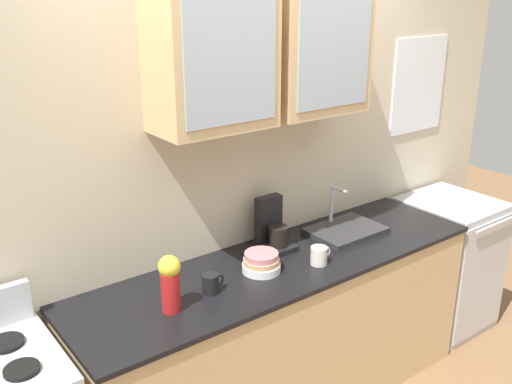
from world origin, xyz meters
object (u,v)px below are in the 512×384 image
sink_faucet (345,229)px  cup_near_sink (319,256)px  bowl_stack (261,262)px  vase (170,281)px  coffee_maker (273,229)px  dishwasher (446,262)px  cup_near_bowls (211,283)px

sink_faucet → cup_near_sink: (-0.40, -0.20, 0.03)m
bowl_stack → vase: 0.57m
cup_near_sink → coffee_maker: coffee_maker is taller
vase → dishwasher: bearing=1.7°
vase → sink_faucet: bearing=6.5°
bowl_stack → coffee_maker: 0.30m
cup_near_bowls → dishwasher: bearing=1.0°
cup_near_sink → coffee_maker: size_ratio=0.43×
bowl_stack → vase: size_ratio=0.73×
cup_near_bowls → coffee_maker: bearing=21.4°
bowl_stack → dishwasher: bowl_stack is taller
sink_faucet → dishwasher: sink_faucet is taller
cup_near_bowls → coffee_maker: size_ratio=0.41×
bowl_stack → cup_near_sink: bowl_stack is taller
bowl_stack → coffee_maker: coffee_maker is taller
bowl_stack → cup_near_bowls: bearing=-175.4°
dishwasher → coffee_maker: bearing=172.8°
sink_faucet → cup_near_bowls: bearing=-173.7°
coffee_maker → sink_faucet: bearing=-12.6°
bowl_stack → vase: vase is taller
vase → dishwasher: vase is taller
bowl_stack → cup_near_sink: (0.29, -0.12, -0.00)m
vase → coffee_maker: coffee_maker is taller
sink_faucet → vase: (-1.25, -0.14, 0.13)m
sink_faucet → cup_near_bowls: (-1.01, -0.11, 0.03)m
coffee_maker → cup_near_sink: bearing=-78.2°
dishwasher → cup_near_sink: bearing=-174.6°
cup_near_sink → cup_near_bowls: (-0.61, 0.09, -0.00)m
sink_faucet → cup_near_bowls: 1.02m
cup_near_sink → cup_near_bowls: cup_near_sink is taller
sink_faucet → cup_near_bowls: sink_faucet is taller
sink_faucet → coffee_maker: (-0.46, 0.10, 0.09)m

